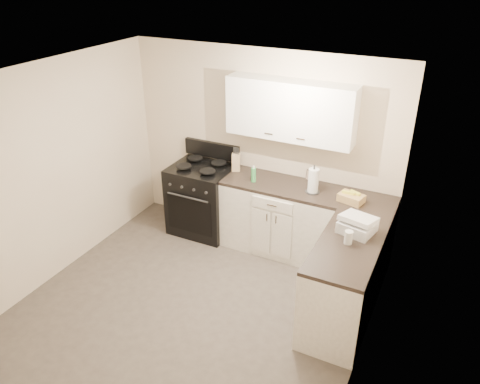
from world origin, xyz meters
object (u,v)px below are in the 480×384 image
at_px(stove, 203,200).
at_px(knife_block, 236,162).
at_px(wicker_basket, 351,198).
at_px(paper_towel, 313,181).
at_px(countertop_grill, 357,227).

distance_m(stove, knife_block, 0.76).
distance_m(knife_block, wicker_basket, 1.58).
relative_size(knife_block, paper_towel, 0.77).
distance_m(paper_towel, wicker_basket, 0.49).
bearing_deg(knife_block, paper_towel, -31.46).
bearing_deg(stove, paper_towel, -0.41).
bearing_deg(paper_towel, knife_block, 172.24).
bearing_deg(wicker_basket, stove, 178.65).
height_order(paper_towel, countertop_grill, paper_towel).
xyz_separation_m(paper_towel, countertop_grill, (0.69, -0.65, -0.09)).
bearing_deg(knife_block, stove, 173.54).
bearing_deg(countertop_grill, paper_towel, 149.50).
xyz_separation_m(knife_block, countertop_grill, (1.78, -0.80, -0.06)).
relative_size(knife_block, wicker_basket, 0.84).
relative_size(stove, knife_block, 4.25).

